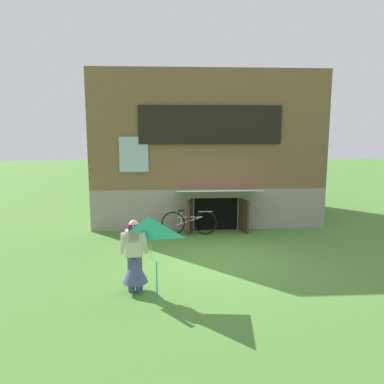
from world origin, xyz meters
name	(u,v)px	position (x,y,z in m)	size (l,w,h in m)	color
ground_plane	(222,261)	(0.00, 0.00, 0.00)	(60.00, 60.00, 0.00)	#4C7F33
log_house	(203,147)	(0.00, 5.44, 2.57)	(7.68, 6.00, 5.14)	gray
person	(135,262)	(-2.04, -1.74, 0.63)	(0.60, 0.52, 1.51)	#474C75
kite	(149,239)	(-1.72, -2.29, 1.26)	(1.01, 0.98, 1.59)	#2DB2CC
bicycle_silver	(189,223)	(-0.70, 2.45, 0.38)	(1.74, 0.09, 0.79)	black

